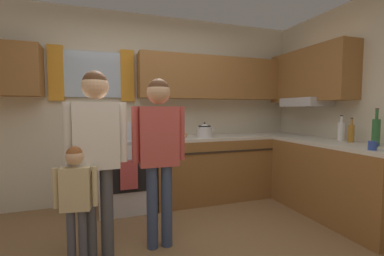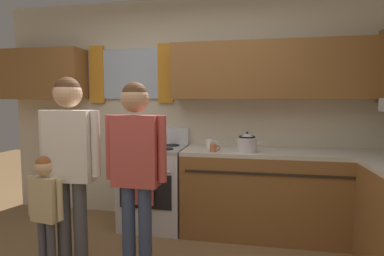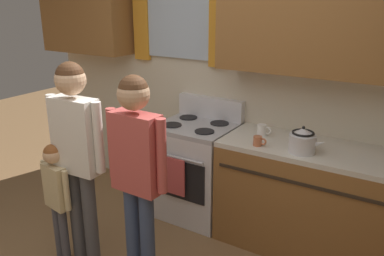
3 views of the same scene
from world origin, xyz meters
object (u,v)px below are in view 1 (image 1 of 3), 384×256
(bottle_oil_amber, at_px, (351,133))
(stovetop_kettle, at_px, (205,131))
(bottle_wine_green, at_px, (376,131))
(mug_ceramic_white, at_px, (172,134))
(stove_oven, at_px, (126,172))
(adult_holding_child, at_px, (97,143))
(bottle_milk_white, at_px, (341,131))
(small_child, at_px, (76,193))
(mug_cobalt_blue, at_px, (373,146))
(cup_terracotta, at_px, (182,136))
(adult_in_plaid, at_px, (159,143))

(bottle_oil_amber, bearing_deg, stovetop_kettle, 144.78)
(bottle_wine_green, relative_size, mug_ceramic_white, 3.14)
(stove_oven, xyz_separation_m, adult_holding_child, (-0.33, -1.12, 0.54))
(stove_oven, relative_size, bottle_milk_white, 3.51)
(stove_oven, bearing_deg, small_child, -112.09)
(small_child, bearing_deg, stove_oven, 67.91)
(bottle_milk_white, distance_m, mug_cobalt_blue, 0.78)
(bottle_milk_white, bearing_deg, small_child, -175.94)
(cup_terracotta, height_order, mug_cobalt_blue, mug_cobalt_blue)
(mug_cobalt_blue, distance_m, small_child, 2.67)
(adult_in_plaid, bearing_deg, small_child, -169.75)
(mug_cobalt_blue, distance_m, stovetop_kettle, 1.87)
(bottle_wine_green, xyz_separation_m, stovetop_kettle, (-1.39, 1.33, -0.06))
(stovetop_kettle, relative_size, small_child, 0.28)
(bottle_wine_green, distance_m, adult_holding_child, 2.77)
(bottle_oil_amber, distance_m, adult_holding_child, 2.79)
(bottle_milk_white, relative_size, stovetop_kettle, 1.14)
(cup_terracotta, distance_m, stovetop_kettle, 0.34)
(stove_oven, xyz_separation_m, bottle_oil_amber, (2.46, -1.17, 0.54))
(mug_ceramic_white, relative_size, small_child, 0.13)
(mug_cobalt_blue, height_order, adult_holding_child, adult_holding_child)
(cup_terracotta, bearing_deg, mug_ceramic_white, 105.58)
(cup_terracotta, bearing_deg, bottle_milk_white, -23.88)
(mug_ceramic_white, bearing_deg, mug_cobalt_blue, -49.04)
(stove_oven, distance_m, small_child, 1.32)
(bottle_oil_amber, distance_m, small_child, 2.98)
(stovetop_kettle, bearing_deg, adult_holding_child, -144.64)
(bottle_milk_white, height_order, adult_holding_child, adult_holding_child)
(bottle_milk_white, relative_size, mug_cobalt_blue, 2.73)
(adult_holding_child, relative_size, small_child, 1.61)
(adult_holding_child, xyz_separation_m, small_child, (-0.16, -0.10, -0.38))
(stove_oven, xyz_separation_m, mug_ceramic_white, (0.63, 0.04, 0.48))
(bottle_oil_amber, distance_m, adult_in_plaid, 2.26)
(small_child, bearing_deg, bottle_oil_amber, 0.88)
(mug_cobalt_blue, relative_size, stovetop_kettle, 0.42)
(stovetop_kettle, relative_size, adult_holding_child, 0.17)
(adult_holding_child, bearing_deg, bottle_milk_white, 2.37)
(stovetop_kettle, distance_m, adult_in_plaid, 1.24)
(stove_oven, relative_size, bottle_oil_amber, 3.85)
(bottle_milk_white, bearing_deg, bottle_wine_green, -99.05)
(bottle_oil_amber, xyz_separation_m, stovetop_kettle, (-1.43, 1.01, -0.01))
(cup_terracotta, height_order, mug_ceramic_white, mug_ceramic_white)
(adult_holding_child, bearing_deg, stovetop_kettle, 35.36)
(stove_oven, distance_m, bottle_oil_amber, 2.77)
(cup_terracotta, bearing_deg, stove_oven, 163.65)
(adult_holding_child, bearing_deg, bottle_wine_green, -7.65)
(bottle_oil_amber, height_order, adult_in_plaid, adult_in_plaid)
(stove_oven, relative_size, adult_in_plaid, 0.71)
(mug_cobalt_blue, bearing_deg, small_child, 169.91)
(bottle_oil_amber, relative_size, adult_holding_child, 0.18)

